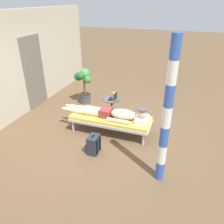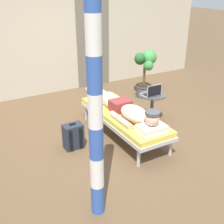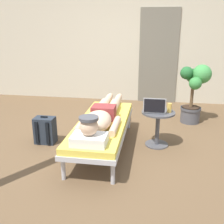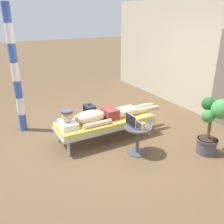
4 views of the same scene
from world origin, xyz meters
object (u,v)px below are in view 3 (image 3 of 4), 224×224
(drink_glass, at_px, (169,108))
(potted_plant, at_px, (194,89))
(person_reclining, at_px, (101,117))
(backpack, at_px, (45,130))
(lounge_chair, at_px, (102,126))
(side_table, at_px, (158,123))
(laptop, at_px, (154,109))

(drink_glass, bearing_deg, potted_plant, 67.12)
(person_reclining, xyz_separation_m, backpack, (-0.89, 0.15, -0.32))
(lounge_chair, relative_size, person_reclining, 0.89)
(backpack, bearing_deg, side_table, 6.10)
(side_table, bearing_deg, lounge_chair, -162.52)
(person_reclining, bearing_deg, drink_glass, 19.43)
(person_reclining, relative_size, laptop, 7.00)
(side_table, relative_size, laptop, 1.69)
(drink_glass, height_order, backpack, drink_glass)
(lounge_chair, relative_size, side_table, 3.71)
(person_reclining, relative_size, backpack, 5.12)
(person_reclining, xyz_separation_m, drink_glass, (0.92, 0.33, 0.07))
(laptop, bearing_deg, lounge_chair, -164.92)
(laptop, bearing_deg, potted_plant, 59.69)
(lounge_chair, distance_m, person_reclining, 0.19)
(potted_plant, bearing_deg, person_reclining, -133.94)
(lounge_chair, height_order, backpack, backpack)
(backpack, bearing_deg, drink_glass, 5.45)
(person_reclining, height_order, potted_plant, potted_plant)
(side_table, xyz_separation_m, drink_glass, (0.15, -0.00, 0.23))
(backpack, distance_m, potted_plant, 2.66)
(person_reclining, bearing_deg, lounge_chair, 90.00)
(side_table, height_order, backpack, side_table)
(person_reclining, xyz_separation_m, potted_plant, (1.40, 1.45, 0.09))
(lounge_chair, height_order, person_reclining, person_reclining)
(laptop, xyz_separation_m, potted_plant, (0.68, 1.17, 0.03))
(laptop, distance_m, backpack, 1.65)
(side_table, xyz_separation_m, laptop, (-0.06, -0.05, 0.23))
(lounge_chair, bearing_deg, backpack, 175.76)
(person_reclining, distance_m, potted_plant, 2.02)
(person_reclining, bearing_deg, laptop, 21.38)
(drink_glass, xyz_separation_m, backpack, (-1.81, -0.17, -0.39))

